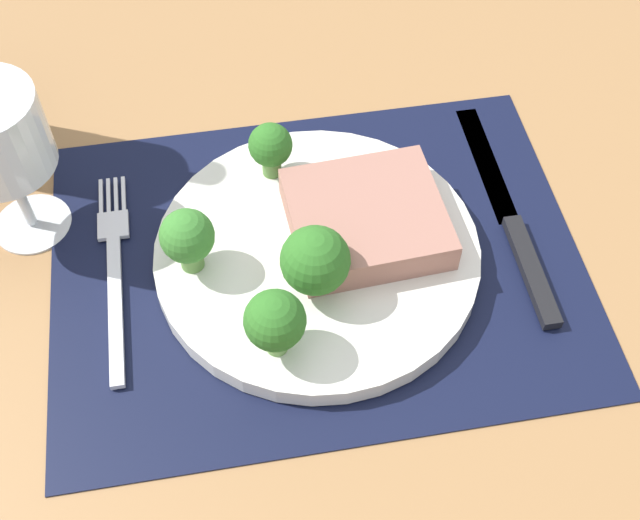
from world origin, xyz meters
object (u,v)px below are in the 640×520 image
plate (317,254)px  steak (366,218)px  fork (114,271)px  knife (513,225)px

plate → steak: 4.58cm
plate → fork: bearing=174.7°
plate → steak: size_ratio=2.17×
plate → knife: (15.66, 0.53, -0.50)cm
steak → knife: size_ratio=0.49×
fork → plate: bearing=-7.0°
plate → knife: plate is taller
plate → knife: 15.68cm
steak → knife: (11.75, -0.59, -2.59)cm
steak → fork: steak is taller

